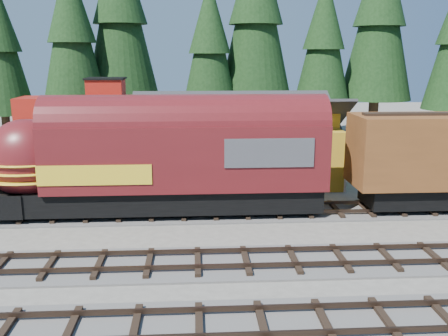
{
  "coord_description": "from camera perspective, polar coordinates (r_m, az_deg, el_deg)",
  "views": [
    {
      "loc": [
        -2.46,
        -19.25,
        7.63
      ],
      "look_at": [
        -1.06,
        4.0,
        2.3
      ],
      "focal_mm": 40.0,
      "sensor_mm": 36.0,
      "label": 1
    }
  ],
  "objects": [
    {
      "name": "ground",
      "position": [
        20.85,
        3.61,
        -8.6
      ],
      "size": [
        120.0,
        120.0,
        0.0
      ],
      "primitive_type": "plane",
      "color": "#6B665B",
      "rests_on": "ground"
    },
    {
      "name": "conifer_backdrop",
      "position": [
        45.19,
        7.4,
        15.43
      ],
      "size": [
        81.21,
        23.74,
        16.36
      ],
      "color": "black",
      "rests_on": "ground"
    },
    {
      "name": "track_spur",
      "position": [
        38.75,
        -14.6,
        1.2
      ],
      "size": [
        32.0,
        3.2,
        0.33
      ],
      "color": "#4C4947",
      "rests_on": "ground"
    },
    {
      "name": "locomotive",
      "position": [
        23.88,
        -8.37,
        0.51
      ],
      "size": [
        16.18,
        3.22,
        4.4
      ],
      "color": "black",
      "rests_on": "ground"
    },
    {
      "name": "track_siding",
      "position": [
        27.44,
        23.79,
        -4.26
      ],
      "size": [
        68.0,
        3.2,
        0.33
      ],
      "color": "#4C4947",
      "rests_on": "ground"
    },
    {
      "name": "depot",
      "position": [
        30.21,
        1.26,
        4.0
      ],
      "size": [
        12.8,
        7.0,
        5.3
      ],
      "color": "gold",
      "rests_on": "ground"
    },
    {
      "name": "caboose",
      "position": [
        38.29,
        -14.62,
        5.1
      ],
      "size": [
        10.6,
        3.08,
        5.51
      ],
      "color": "black",
      "rests_on": "ground"
    }
  ]
}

